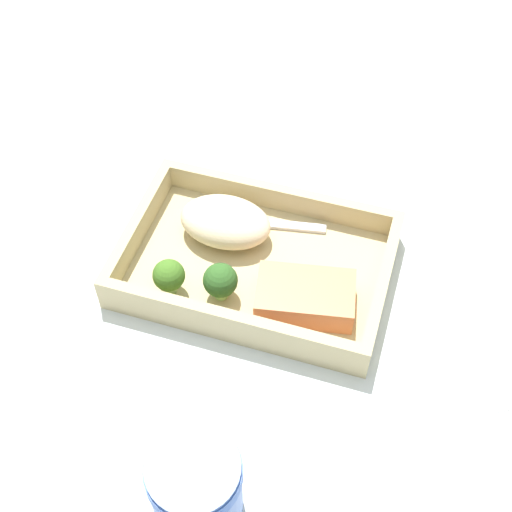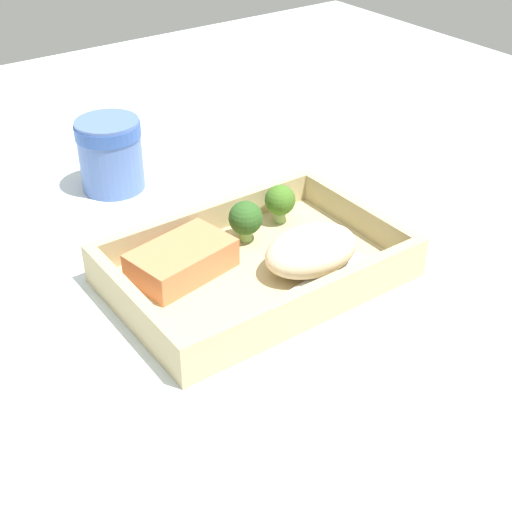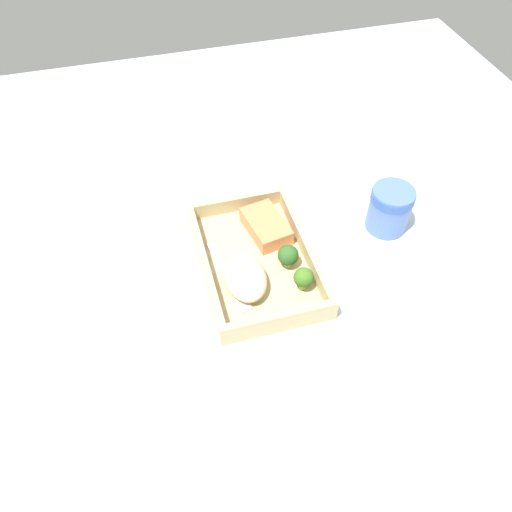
{
  "view_description": "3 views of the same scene",
  "coord_description": "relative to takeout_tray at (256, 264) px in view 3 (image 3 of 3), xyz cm",
  "views": [
    {
      "loc": [
        -14.15,
        45.49,
        62.36
      ],
      "look_at": [
        0.0,
        0.0,
        2.7
      ],
      "focal_mm": 50.0,
      "sensor_mm": 36.0,
      "label": 1
    },
    {
      "loc": [
        -34.32,
        -48.08,
        41.86
      ],
      "look_at": [
        0.0,
        0.0,
        2.7
      ],
      "focal_mm": 50.0,
      "sensor_mm": 36.0,
      "label": 2
    },
    {
      "loc": [
        54.17,
        -14.95,
        67.93
      ],
      "look_at": [
        0.0,
        0.0,
        2.7
      ],
      "focal_mm": 35.0,
      "sensor_mm": 36.0,
      "label": 3
    }
  ],
  "objects": [
    {
      "name": "ground_plane",
      "position": [
        0.0,
        0.0,
        -1.6
      ],
      "size": [
        160.0,
        160.0,
        2.0
      ],
      "primitive_type": "cube",
      "color": "silver"
    },
    {
      "name": "takeout_tray",
      "position": [
        0.0,
        0.0,
        0.0
      ],
      "size": [
        28.58,
        19.12,
        1.2
      ],
      "primitive_type": "cube",
      "color": "tan",
      "rests_on": "ground_plane"
    },
    {
      "name": "tray_rim",
      "position": [
        0.0,
        0.0,
        2.17
      ],
      "size": [
        28.58,
        19.12,
        3.13
      ],
      "color": "tan",
      "rests_on": "takeout_tray"
    },
    {
      "name": "salmon_fillet",
      "position": [
        -6.41,
        3.64,
        2.11
      ],
      "size": [
        10.96,
        7.86,
        3.03
      ],
      "primitive_type": "cube",
      "rotation": [
        0.0,
        0.0,
        0.18
      ],
      "color": "#E57F4F",
      "rests_on": "takeout_tray"
    },
    {
      "name": "mashed_potatoes",
      "position": [
        4.51,
        -3.11,
        2.74
      ],
      "size": [
        10.24,
        7.03,
        4.28
      ],
      "primitive_type": "ellipsoid",
      "color": "beige",
      "rests_on": "takeout_tray"
    },
    {
      "name": "broccoli_floret_1",
      "position": [
        7.53,
        6.01,
        3.18
      ],
      "size": [
        3.4,
        3.4,
        4.41
      ],
      "color": "#83A960",
      "rests_on": "takeout_tray"
    },
    {
      "name": "broccoli_floret_2",
      "position": [
        2.26,
        5.04,
        3.19
      ],
      "size": [
        3.63,
        3.63,
        4.52
      ],
      "color": "#7EAE5D",
      "rests_on": "takeout_tray"
    },
    {
      "name": "fork",
      "position": [
        3.19,
        -5.46,
        0.82
      ],
      "size": [
        15.85,
        4.35,
        0.44
      ],
      "color": "silver",
      "rests_on": "takeout_tray"
    },
    {
      "name": "paper_cup",
      "position": [
        -2.97,
        26.21,
        4.34
      ],
      "size": [
        7.89,
        7.89,
        8.85
      ],
      "color": "#506DB1",
      "rests_on": "ground_plane"
    },
    {
      "name": "receipt_slip",
      "position": [
        -26.91,
        1.67,
        -0.48
      ],
      "size": [
        12.99,
        15.6,
        0.24
      ],
      "primitive_type": "cube",
      "rotation": [
        0.0,
        0.0,
        0.49
      ],
      "color": "white",
      "rests_on": "ground_plane"
    }
  ]
}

